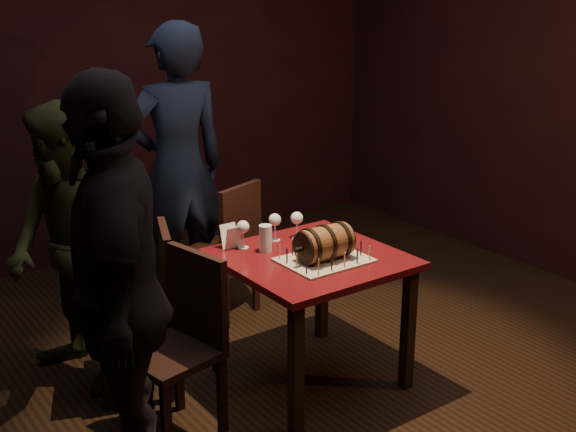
# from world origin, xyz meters

# --- Properties ---
(room_shell) EXTENTS (5.04, 5.04, 2.80)m
(room_shell) POSITION_xyz_m (0.00, 0.00, 1.40)
(room_shell) COLOR black
(room_shell) RESTS_ON ground
(pub_table) EXTENTS (0.90, 0.90, 0.75)m
(pub_table) POSITION_xyz_m (-0.01, -0.09, 0.64)
(pub_table) COLOR #450B10
(pub_table) RESTS_ON ground
(cake_board) EXTENTS (0.45, 0.35, 0.01)m
(cake_board) POSITION_xyz_m (-0.00, -0.19, 0.76)
(cake_board) COLOR #AAA289
(cake_board) RESTS_ON pub_table
(barrel_cake) EXTENTS (0.34, 0.20, 0.20)m
(barrel_cake) POSITION_xyz_m (-0.01, -0.19, 0.85)
(barrel_cake) COLOR brown
(barrel_cake) RESTS_ON cake_board
(birthday_candles) EXTENTS (0.40, 0.30, 0.09)m
(birthday_candles) POSITION_xyz_m (-0.00, -0.19, 0.80)
(birthday_candles) COLOR #D8C681
(birthday_candles) RESTS_ON cake_board
(wine_glass_left) EXTENTS (0.07, 0.07, 0.16)m
(wine_glass_left) POSITION_xyz_m (-0.25, 0.23, 0.87)
(wine_glass_left) COLOR silver
(wine_glass_left) RESTS_ON pub_table
(wine_glass_mid) EXTENTS (0.07, 0.07, 0.16)m
(wine_glass_mid) POSITION_xyz_m (-0.03, 0.23, 0.87)
(wine_glass_mid) COLOR silver
(wine_glass_mid) RESTS_ON pub_table
(wine_glass_right) EXTENTS (0.07, 0.07, 0.16)m
(wine_glass_right) POSITION_xyz_m (0.09, 0.18, 0.87)
(wine_glass_right) COLOR silver
(wine_glass_right) RESTS_ON pub_table
(pint_of_ale) EXTENTS (0.07, 0.07, 0.15)m
(pint_of_ale) POSITION_xyz_m (-0.17, 0.11, 0.82)
(pint_of_ale) COLOR silver
(pint_of_ale) RESTS_ON pub_table
(menu_card) EXTENTS (0.10, 0.05, 0.13)m
(menu_card) POSITION_xyz_m (-0.30, 0.27, 0.81)
(menu_card) COLOR white
(menu_card) RESTS_ON pub_table
(chair_back) EXTENTS (0.52, 0.52, 0.93)m
(chair_back) POSITION_xyz_m (0.06, 0.89, 0.52)
(chair_back) COLOR black
(chair_back) RESTS_ON ground
(chair_left_rear) EXTENTS (0.52, 0.52, 0.93)m
(chair_left_rear) POSITION_xyz_m (-0.77, 0.35, 0.52)
(chair_left_rear) COLOR black
(chair_left_rear) RESTS_ON ground
(chair_left_front) EXTENTS (0.47, 0.47, 0.93)m
(chair_left_front) POSITION_xyz_m (-0.81, -0.12, 0.52)
(chair_left_front) COLOR black
(chair_left_front) RESTS_ON ground
(person_back) EXTENTS (0.74, 0.52, 1.94)m
(person_back) POSITION_xyz_m (-0.09, 1.29, 0.97)
(person_back) COLOR #1C2338
(person_back) RESTS_ON ground
(person_left_rear) EXTENTS (0.73, 0.87, 1.58)m
(person_left_rear) POSITION_xyz_m (-1.08, 0.64, 0.79)
(person_left_rear) COLOR #3B4020
(person_left_rear) RESTS_ON ground
(person_left_front) EXTENTS (0.84, 1.18, 1.85)m
(person_left_front) POSITION_xyz_m (-1.22, -0.35, 0.93)
(person_left_front) COLOR black
(person_left_front) RESTS_ON ground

